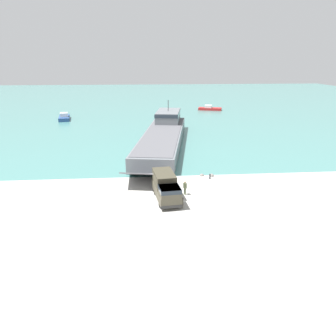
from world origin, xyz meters
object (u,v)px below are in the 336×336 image
Objects in this scene: military_truck at (166,187)px; moored_boat_b at (64,117)px; soldier_on_ramp at (185,187)px; moored_boat_a at (210,108)px; landing_craft at (164,134)px; mooring_bollard at (210,176)px; cargo_crate at (180,203)px.

military_truck reaches higher than moored_boat_b.
moored_boat_b is (-26.29, 55.11, -0.35)m from soldier_on_ramp.
military_truck reaches higher than moored_boat_a.
landing_craft is 46.23m from moored_boat_a.
landing_craft reaches higher than soldier_on_ramp.
mooring_bollard is at bearing 5.47° from moored_boat_a.
soldier_on_ramp is 1.73× the size of cargo_crate.
moored_boat_b is at bearing -93.08° from soldier_on_ramp.
soldier_on_ramp reaches higher than mooring_bollard.
moored_boat_b reaches higher than mooring_bollard.
military_truck is at bearing -83.78° from landing_craft.
landing_craft is 55.21× the size of mooring_bollard.
soldier_on_ramp is at bearing -128.97° from mooring_bollard.
landing_craft is at bearing 170.28° from military_truck.
moored_boat_b is at bearing -54.59° from moored_boat_a.
moored_boat_a is at bearing 78.37° from mooring_bollard.
landing_craft is 28.27m from military_truck.
soldier_on_ramp is 71.75m from moored_boat_a.
landing_craft is at bearing 102.61° from mooring_bollard.
soldier_on_ramp is 3.53m from cargo_crate.
soldier_on_ramp is at bearing -78.74° from landing_craft.
cargo_crate reaches higher than mooring_bollard.
cargo_crate is at bearing -121.73° from mooring_bollard.
moored_boat_b is 10.66× the size of mooring_bollard.
cargo_crate is (-1.06, -3.31, -0.59)m from soldier_on_ramp.
moored_boat_b is (-25.61, 28.03, -1.08)m from landing_craft.
landing_craft reaches higher than military_truck.
cargo_crate is (-5.27, -8.52, 0.01)m from mooring_bollard.
mooring_bollard is (30.50, -49.90, -0.25)m from moored_boat_b.
landing_craft is at bearing -57.17° from moored_boat_b.
mooring_bollard is 10.01m from cargo_crate.
mooring_bollard is (4.89, -21.88, -1.33)m from landing_craft.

